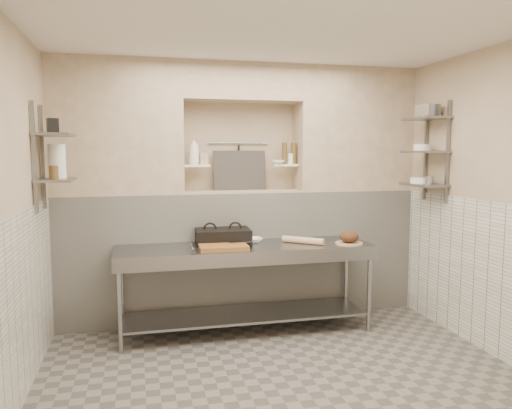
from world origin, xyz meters
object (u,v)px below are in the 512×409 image
object	(u,v)px
panini_press	(223,236)
jug_left	(57,161)
cutting_board	(223,247)
bottle_soap	(194,151)
mixing_bowl	(253,240)
prep_table	(246,271)
rolling_pin	(303,240)
bowl_alcove	(278,162)
bread_loaf	(349,237)

from	to	relation	value
panini_press	jug_left	bearing A→B (deg)	-169.35
cutting_board	bottle_soap	size ratio (longest dim) A/B	1.57
mixing_bowl	panini_press	bearing A→B (deg)	175.99
prep_table	rolling_pin	distance (m)	0.67
cutting_board	panini_press	bearing A→B (deg)	81.17
bottle_soap	rolling_pin	bearing A→B (deg)	-29.30
panini_press	bottle_soap	xyz separation A→B (m)	(-0.25, 0.38, 0.89)
panini_press	rolling_pin	world-z (taller)	panini_press
bowl_alcove	jug_left	size ratio (longest dim) A/B	0.48
rolling_pin	bowl_alcove	distance (m)	0.97
bread_loaf	bottle_soap	size ratio (longest dim) A/B	0.66
prep_table	rolling_pin	world-z (taller)	rolling_pin
cutting_board	bread_loaf	xyz separation A→B (m)	(1.31, -0.04, 0.05)
cutting_board	bowl_alcove	bearing A→B (deg)	40.79
rolling_pin	bread_loaf	bearing A→B (deg)	-16.38
rolling_pin	jug_left	xyz separation A→B (m)	(-2.37, 0.00, 0.83)
mixing_bowl	bottle_soap	size ratio (longest dim) A/B	0.66
prep_table	bottle_soap	size ratio (longest dim) A/B	8.67
mixing_bowl	rolling_pin	world-z (taller)	rolling_pin
cutting_board	jug_left	distance (m)	1.73
bread_loaf	jug_left	size ratio (longest dim) A/B	0.65
rolling_pin	jug_left	distance (m)	2.51
mixing_bowl	jug_left	world-z (taller)	jug_left
prep_table	bowl_alcove	xyz separation A→B (m)	(0.48, 0.52, 1.09)
panini_press	cutting_board	xyz separation A→B (m)	(-0.05, -0.31, -0.06)
panini_press	cutting_board	distance (m)	0.32
prep_table	cutting_board	xyz separation A→B (m)	(-0.25, -0.11, 0.28)
bottle_soap	jug_left	xyz separation A→B (m)	(-1.31, -0.59, -0.10)
cutting_board	bread_loaf	world-z (taller)	bread_loaf
prep_table	bottle_soap	distance (m)	1.42
bowl_alcove	cutting_board	bearing A→B (deg)	-139.21
jug_left	cutting_board	bearing A→B (deg)	-3.65
prep_table	jug_left	bearing A→B (deg)	-179.45
panini_press	bowl_alcove	xyz separation A→B (m)	(0.69, 0.32, 0.76)
cutting_board	bread_loaf	size ratio (longest dim) A/B	2.37
prep_table	bottle_soap	world-z (taller)	bottle_soap
cutting_board	rolling_pin	size ratio (longest dim) A/B	1.04
rolling_pin	bowl_alcove	world-z (taller)	bowl_alcove
prep_table	panini_press	distance (m)	0.44
mixing_bowl	bottle_soap	bearing A→B (deg)	144.89
rolling_pin	bowl_alcove	bearing A→B (deg)	102.53
prep_table	jug_left	world-z (taller)	jug_left
bottle_soap	bowl_alcove	size ratio (longest dim) A/B	2.04
mixing_bowl	bread_loaf	size ratio (longest dim) A/B	1.00
bread_loaf	panini_press	bearing A→B (deg)	164.54
prep_table	bread_loaf	world-z (taller)	bread_loaf
mixing_bowl	bread_loaf	world-z (taller)	bread_loaf
cutting_board	bottle_soap	distance (m)	1.18
prep_table	mixing_bowl	world-z (taller)	mixing_bowl
jug_left	bottle_soap	bearing A→B (deg)	24.19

